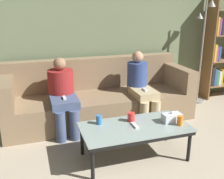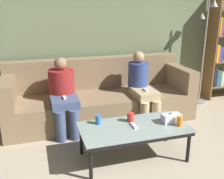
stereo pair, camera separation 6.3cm
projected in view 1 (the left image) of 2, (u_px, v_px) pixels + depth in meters
name	position (u px, v px, depth m)	size (l,w,h in m)	color
wall_back	(89.00, 31.00, 4.23)	(12.00, 0.06, 2.60)	#707F5B
couch	(99.00, 98.00, 4.06)	(2.79, 0.93, 0.90)	#897051
coffee_table	(135.00, 129.00, 2.94)	(1.21, 0.61, 0.40)	#8C9E99
cup_near_left	(180.00, 121.00, 2.93)	(0.07, 0.07, 0.11)	orange
cup_near_right	(131.00, 117.00, 3.04)	(0.08, 0.08, 0.11)	red
cup_far_center	(99.00, 120.00, 2.97)	(0.07, 0.07, 0.10)	#3372BF
tissue_box	(172.00, 118.00, 3.03)	(0.22, 0.12, 0.13)	silver
game_remote	(135.00, 125.00, 2.92)	(0.04, 0.15, 0.02)	white
bookshelf	(220.00, 51.00, 4.87)	(0.75, 0.32, 1.88)	brown
standing_lamp	(203.00, 41.00, 4.52)	(0.31, 0.26, 1.79)	gray
seated_person_left_end	(62.00, 93.00, 3.60)	(0.36, 0.72, 1.01)	#47567A
seated_person_mid_left	(141.00, 85.00, 3.93)	(0.31, 0.70, 1.04)	tan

